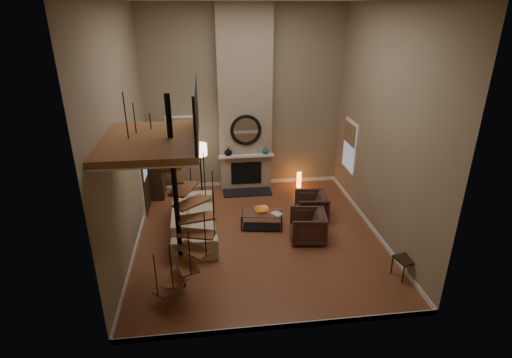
{
  "coord_description": "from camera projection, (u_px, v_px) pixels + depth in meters",
  "views": [
    {
      "loc": [
        -1.15,
        -8.73,
        5.38
      ],
      "look_at": [
        0.0,
        0.4,
        1.4
      ],
      "focal_mm": 28.18,
      "sensor_mm": 36.0,
      "label": 1
    }
  ],
  "objects": [
    {
      "name": "baseboard_right",
      "position": [
        371.0,
        226.0,
        10.53
      ],
      "size": [
        0.02,
        6.5,
        0.12
      ],
      "primitive_type": "cube",
      "color": "white",
      "rests_on": "ground"
    },
    {
      "name": "floor_lamp",
      "position": [
        200.0,
        154.0,
        11.67
      ],
      "size": [
        0.43,
        0.43,
        1.75
      ],
      "color": "black",
      "rests_on": "ground"
    },
    {
      "name": "baseboard_left",
      "position": [
        137.0,
        241.0,
        9.85
      ],
      "size": [
        0.02,
        6.5,
        0.12
      ],
      "primitive_type": "cube",
      "color": "white",
      "rests_on": "ground"
    },
    {
      "name": "hutch",
      "position": [
        156.0,
        166.0,
        12.05
      ],
      "size": [
        0.43,
        0.91,
        2.03
      ],
      "primitive_type": "cube",
      "color": "black",
      "rests_on": "ground"
    },
    {
      "name": "mirror_frame",
      "position": [
        246.0,
        130.0,
        12.03
      ],
      "size": [
        0.94,
        0.1,
        0.94
      ],
      "primitive_type": "torus",
      "rotation": [
        1.57,
        0.0,
        0.0
      ],
      "color": "black",
      "rests_on": "chimney_breast"
    },
    {
      "name": "window_right",
      "position": [
        350.0,
        145.0,
        11.73
      ],
      "size": [
        0.06,
        1.02,
        1.52
      ],
      "color": "white",
      "rests_on": "right_wall"
    },
    {
      "name": "accent_lamp",
      "position": [
        299.0,
        180.0,
        12.85
      ],
      "size": [
        0.14,
        0.14,
        0.51
      ],
      "primitive_type": "cylinder",
      "color": "orange",
      "rests_on": "ground"
    },
    {
      "name": "chimney_breast",
      "position": [
        245.0,
        102.0,
        11.91
      ],
      "size": [
        1.6,
        0.38,
        5.5
      ],
      "primitive_type": "cube",
      "color": "tan",
      "rests_on": "ground"
    },
    {
      "name": "armchair_near",
      "position": [
        314.0,
        207.0,
        10.93
      ],
      "size": [
        0.91,
        0.89,
        0.77
      ],
      "primitive_type": "imported",
      "rotation": [
        0.0,
        0.0,
        -1.66
      ],
      "color": "#472B21",
      "rests_on": "ground"
    },
    {
      "name": "hearth",
      "position": [
        247.0,
        192.0,
        12.55
      ],
      "size": [
        1.5,
        0.6,
        0.04
      ],
      "primitive_type": "cube",
      "color": "black",
      "rests_on": "ground"
    },
    {
      "name": "entry_door",
      "position": [
        144.0,
        176.0,
        11.1
      ],
      "size": [
        0.1,
        1.05,
        2.16
      ],
      "color": "white",
      "rests_on": "ground"
    },
    {
      "name": "vase_right",
      "position": [
        266.0,
        151.0,
        12.34
      ],
      "size": [
        0.2,
        0.2,
        0.21
      ],
      "primitive_type": "imported",
      "color": "#17534D",
      "rests_on": "mantel"
    },
    {
      "name": "back_wall",
      "position": [
        244.0,
        101.0,
        12.09
      ],
      "size": [
        6.0,
        0.02,
        5.5
      ],
      "primitive_type": "cube",
      "color": "#917D5D",
      "rests_on": "ground"
    },
    {
      "name": "firebox",
      "position": [
        246.0,
        173.0,
        12.6
      ],
      "size": [
        0.95,
        0.02,
        0.72
      ],
      "primitive_type": "cube",
      "color": "black",
      "rests_on": "chimney_breast"
    },
    {
      "name": "front_wall",
      "position": [
        286.0,
        192.0,
        6.17
      ],
      "size": [
        6.0,
        0.02,
        5.5
      ],
      "primitive_type": "cube",
      "color": "#917D5D",
      "rests_on": "ground"
    },
    {
      "name": "vase_left",
      "position": [
        228.0,
        152.0,
        12.2
      ],
      "size": [
        0.24,
        0.24,
        0.25
      ],
      "primitive_type": "imported",
      "color": "black",
      "rests_on": "mantel"
    },
    {
      "name": "baseboard_back",
      "position": [
        245.0,
        182.0,
        13.14
      ],
      "size": [
        6.0,
        0.02,
        0.12
      ],
      "primitive_type": "cube",
      "color": "white",
      "rests_on": "ground"
    },
    {
      "name": "baseboard_front",
      "position": [
        281.0,
        326.0,
        7.24
      ],
      "size": [
        6.0,
        0.02,
        0.12
      ],
      "primitive_type": "cube",
      "color": "white",
      "rests_on": "ground"
    },
    {
      "name": "coffee_table",
      "position": [
        262.0,
        218.0,
        10.47
      ],
      "size": [
        1.15,
        0.71,
        0.43
      ],
      "color": "silver",
      "rests_on": "ground"
    },
    {
      "name": "armchair_far",
      "position": [
        311.0,
        226.0,
        9.94
      ],
      "size": [
        0.97,
        0.95,
        0.79
      ],
      "primitive_type": "imported",
      "rotation": [
        0.0,
        0.0,
        -1.71
      ],
      "color": "#472B21",
      "rests_on": "ground"
    },
    {
      "name": "book",
      "position": [
        276.0,
        214.0,
        10.3
      ],
      "size": [
        0.33,
        0.34,
        0.03
      ],
      "primitive_type": "imported",
      "rotation": [
        0.0,
        0.0,
        0.63
      ],
      "color": "gray",
      "rests_on": "coffee_table"
    },
    {
      "name": "sofa",
      "position": [
        194.0,
        219.0,
        10.21
      ],
      "size": [
        1.14,
        2.76,
        0.8
      ],
      "primitive_type": "imported",
      "rotation": [
        0.0,
        0.0,
        1.6
      ],
      "color": "#C6AE89",
      "rests_on": "ground"
    },
    {
      "name": "bowl",
      "position": [
        262.0,
        210.0,
        10.43
      ],
      "size": [
        0.39,
        0.39,
        0.1
      ],
      "primitive_type": "imported",
      "color": "orange",
      "rests_on": "coffee_table"
    },
    {
      "name": "right_wall",
      "position": [
        384.0,
        127.0,
        9.47
      ],
      "size": [
        0.02,
        6.5,
        5.5
      ],
      "primitive_type": "cube",
      "color": "#917D5D",
      "rests_on": "ground"
    },
    {
      "name": "spiral_stair",
      "position": [
        178.0,
        210.0,
        7.67
      ],
      "size": [
        1.47,
        1.47,
        4.06
      ],
      "color": "black",
      "rests_on": "ground"
    },
    {
      "name": "left_wall",
      "position": [
        122.0,
        136.0,
        8.78
      ],
      "size": [
        0.02,
        6.5,
        5.5
      ],
      "primitive_type": "cube",
      "color": "#917D5D",
      "rests_on": "ground"
    },
    {
      "name": "side_chair",
      "position": [
        410.0,
        255.0,
        8.51
      ],
      "size": [
        0.51,
        0.49,
        0.92
      ],
      "color": "black",
      "rests_on": "ground"
    },
    {
      "name": "window_back",
      "position": [
        183.0,
        139.0,
        12.29
      ],
      "size": [
        1.02,
        0.06,
        1.52
      ],
      "color": "white",
      "rests_on": "back_wall"
    },
    {
      "name": "mantel",
      "position": [
        246.0,
        156.0,
        12.29
      ],
      "size": [
        1.7,
        0.18,
        0.06
      ],
      "primitive_type": "cube",
      "color": "white",
      "rests_on": "chimney_breast"
    },
    {
      "name": "ground",
      "position": [
        258.0,
        236.0,
        10.22
      ],
      "size": [
        6.0,
        6.5,
        0.01
      ],
      "primitive_type": "cube",
      "color": "#9A5531",
      "rests_on": "ground"
    },
    {
      "name": "loft",
      "position": [
        156.0,
        138.0,
        7.06
      ],
      "size": [
        1.7,
        2.2,
        1.09
      ],
      "color": "#945930",
      "rests_on": "left_wall"
    },
    {
      "name": "mirror_disc",
      "position": [
        246.0,
        130.0,
        12.04
      ],
      "size": [
        0.8,
        0.01,
        0.8
      ],
      "primitive_type": "cylinder",
      "rotation": [
        1.57,
        0.0,
        0.0
      ],
      "color": "white",
      "rests_on": "chimney_breast"
    }
  ]
}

